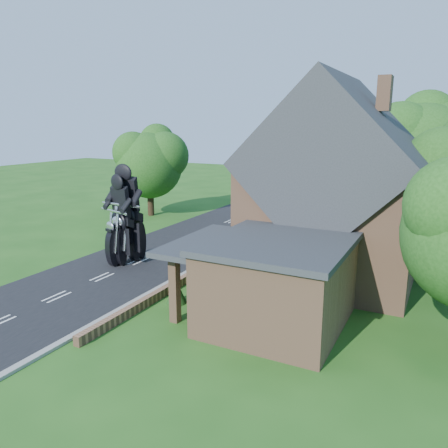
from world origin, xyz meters
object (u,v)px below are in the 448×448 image
at_px(annex, 275,281).
at_px(motorcycle_follow, 129,248).
at_px(house, 335,193).
at_px(motorcycle_lead, 123,251).
at_px(garden_wall, 220,259).

distance_m(annex, motorcycle_follow, 10.90).
bearing_deg(motorcycle_follow, annex, 163.60).
bearing_deg(motorcycle_follow, house, -160.71).
bearing_deg(motorcycle_lead, motorcycle_follow, -86.66).
bearing_deg(garden_wall, motorcycle_lead, -150.87).
relative_size(garden_wall, motorcycle_lead, 13.30).
relative_size(motorcycle_lead, motorcycle_follow, 0.91).
distance_m(garden_wall, motorcycle_lead, 5.51).
height_order(garden_wall, annex, annex).
xyz_separation_m(annex, motorcycle_follow, (-10.27, 3.54, -0.92)).
bearing_deg(house, garden_wall, -170.83).
bearing_deg(motorcycle_follow, motorcycle_lead, 80.15).
distance_m(house, motorcycle_lead, 12.12).
xyz_separation_m(annex, motorcycle_lead, (-10.36, 3.13, -1.00)).
bearing_deg(annex, house, 84.76).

